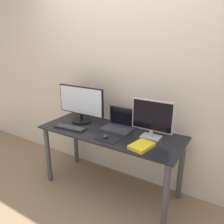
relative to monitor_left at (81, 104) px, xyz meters
The scene contains 10 objects.
ground_plane 1.15m from the monitor_left, 40.55° to the right, with size 12.00×12.00×0.00m, color #8C7051.
wall_back 0.62m from the monitor_left, 33.66° to the left, with size 7.00×0.05×2.50m.
desk 0.60m from the monitor_left, ahead, with size 1.61×0.64×0.75m.
monitor_left is the anchor object (origin of this frame).
monitor_right 0.91m from the monitor_left, ahead, with size 0.43×0.14×0.40m.
laptop 0.54m from the monitor_left, ahead, with size 0.33×0.23×0.24m.
keyboard 0.33m from the monitor_left, 84.70° to the right, with size 0.39×0.15×0.02m.
mousepad 0.64m from the monitor_left, 24.88° to the right, with size 0.24×0.16×0.00m.
mouse 0.61m from the monitor_left, 25.91° to the right, with size 0.04×0.07×0.03m.
book 0.97m from the monitor_left, 14.96° to the right, with size 0.21×0.26×0.03m.
Camera 1 is at (1.17, -1.57, 1.72)m, focal length 35.00 mm.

